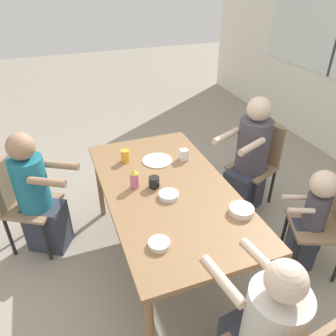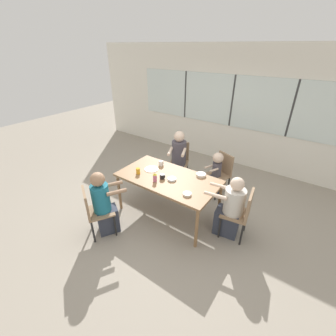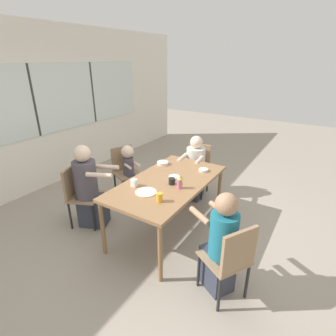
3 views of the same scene
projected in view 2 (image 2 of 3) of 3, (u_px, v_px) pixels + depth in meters
The scene contains 19 objects.
ground_plane at pixel (168, 212), 4.18m from camera, with size 16.00×16.00×0.00m, color gray.
wall_back_with_windows at pixel (232, 107), 5.42m from camera, with size 8.40×0.08×2.80m.
dining_table at pixel (168, 180), 3.84m from camera, with size 1.71×0.92×0.76m.
chair_for_woman_green_shirt at pixel (180, 158), 5.02m from camera, with size 0.53×0.53×0.87m.
chair_for_man_blue_shirt at pixel (242, 211), 3.43m from camera, with size 0.45×0.45×0.87m.
chair_for_man_teal_shirt at pixel (94, 209), 3.47m from camera, with size 0.55×0.55×0.87m.
chair_for_toddler at pixel (221, 171), 4.52m from camera, with size 0.52×0.52×0.87m.
person_woman_green_shirt at pixel (178, 160), 4.87m from camera, with size 0.50×0.63×1.19m.
person_man_blue_shirt at pixel (230, 210), 3.51m from camera, with size 0.62×0.39×1.07m.
person_man_teal_shirt at pixel (104, 205), 3.53m from camera, with size 0.48×0.56×1.12m.
person_toddler at pixel (216, 174), 4.46m from camera, with size 0.29×0.37×0.94m.
coffee_mug at pixel (162, 176), 3.76m from camera, with size 0.09×0.08×0.08m.
sippy_cup at pixel (155, 177), 3.66m from camera, with size 0.07×0.07×0.16m.
juice_glass at pixel (138, 171), 3.90m from camera, with size 0.07×0.07×0.10m.
milk_carton_small at pixel (161, 163), 4.16m from camera, with size 0.07×0.07×0.09m.
bowl_white_shallow at pixel (172, 179), 3.73m from camera, with size 0.15×0.15×0.03m.
bowl_cereal at pixel (187, 194), 3.36m from camera, with size 0.13×0.13×0.03m.
bowl_fruit at pixel (201, 175), 3.84m from camera, with size 0.17×0.17×0.04m.
plate_tortillas at pixel (151, 169), 4.05m from camera, with size 0.25×0.25×0.01m.
Camera 2 is at (1.88, -2.67, 2.74)m, focal length 24.00 mm.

